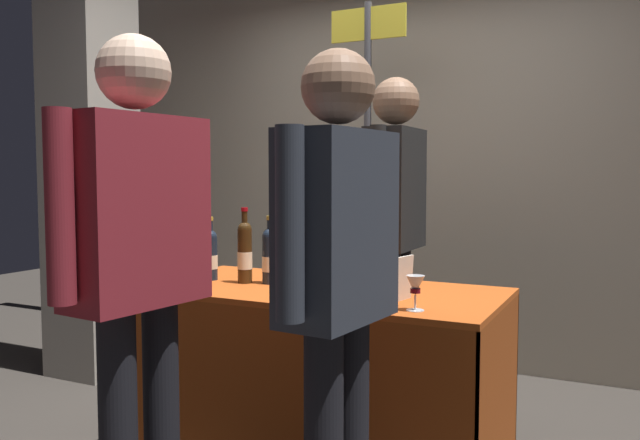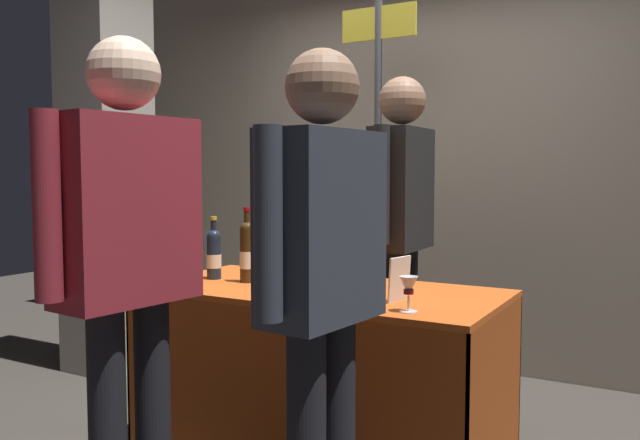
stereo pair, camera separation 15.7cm
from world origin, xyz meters
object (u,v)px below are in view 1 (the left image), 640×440
display_bottle_0 (319,257)px  flower_vase (354,262)px  booth_signpost (367,153)px  concrete_pillar (89,105)px  featured_wine_bottle (210,254)px  tasting_table (320,341)px  wine_glass_near_vendor (415,287)px  vendor_presenter (395,212)px  taster_foreground_right (137,247)px

display_bottle_0 → flower_vase: 0.17m
flower_vase → booth_signpost: size_ratio=0.16×
concrete_pillar → featured_wine_bottle: bearing=-22.2°
tasting_table → wine_glass_near_vendor: 0.68m
booth_signpost → vendor_presenter: bearing=-52.7°
wine_glass_near_vendor → flower_vase: bearing=135.3°
featured_wine_bottle → display_bottle_0: (0.55, 0.06, 0.01)m
featured_wine_bottle → display_bottle_0: display_bottle_0 is taller
featured_wine_bottle → taster_foreground_right: taster_foreground_right is taller
tasting_table → display_bottle_0: bearing=122.1°
featured_wine_bottle → display_bottle_0: size_ratio=0.94×
featured_wine_bottle → flower_vase: (0.66, 0.18, -0.02)m
concrete_pillar → vendor_presenter: 2.09m
concrete_pillar → vendor_presenter: concrete_pillar is taller
tasting_table → featured_wine_bottle: featured_wine_bottle is taller
concrete_pillar → flower_vase: size_ratio=9.56×
vendor_presenter → taster_foreground_right: (-0.29, -1.61, -0.04)m
tasting_table → booth_signpost: booth_signpost is taller
display_bottle_0 → taster_foreground_right: (-0.17, -0.96, 0.13)m
display_bottle_0 → wine_glass_near_vendor: size_ratio=2.44×
featured_wine_bottle → vendor_presenter: (0.67, 0.70, 0.18)m
concrete_pillar → vendor_presenter: size_ratio=1.93×
wine_glass_near_vendor → taster_foreground_right: bearing=-136.5°
tasting_table → taster_foreground_right: taster_foreground_right is taller
featured_wine_bottle → tasting_table: bearing=3.7°
taster_foreground_right → wine_glass_near_vendor: bearing=-40.4°
display_bottle_0 → booth_signpost: 1.22m
concrete_pillar → booth_signpost: bearing=20.4°
flower_vase → vendor_presenter: size_ratio=0.20×
featured_wine_bottle → concrete_pillar: bearing=157.8°
taster_foreground_right → tasting_table: bearing=-4.9°
tasting_table → vendor_presenter: 0.86m
tasting_table → wine_glass_near_vendor: bearing=-27.4°
booth_signpost → display_bottle_0: bearing=-78.6°
flower_vase → booth_signpost: bearing=109.1°
featured_wine_bottle → booth_signpost: booth_signpost is taller
flower_vase → booth_signpost: (-0.33, 0.96, 0.52)m
tasting_table → display_bottle_0: display_bottle_0 is taller
tasting_table → display_bottle_0: size_ratio=4.95×
concrete_pillar → booth_signpost: 1.78m
featured_wine_bottle → vendor_presenter: vendor_presenter is taller
display_bottle_0 → tasting_table: bearing=-57.9°
flower_vase → vendor_presenter: bearing=89.3°
concrete_pillar → taster_foreground_right: bearing=-40.5°
featured_wine_bottle → booth_signpost: 1.29m
flower_vase → taster_foreground_right: (-0.28, -1.09, 0.16)m
wine_glass_near_vendor → vendor_presenter: bearing=114.1°
vendor_presenter → booth_signpost: 0.65m
display_bottle_0 → concrete_pillar: bearing=165.5°
vendor_presenter → concrete_pillar: bearing=-85.9°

